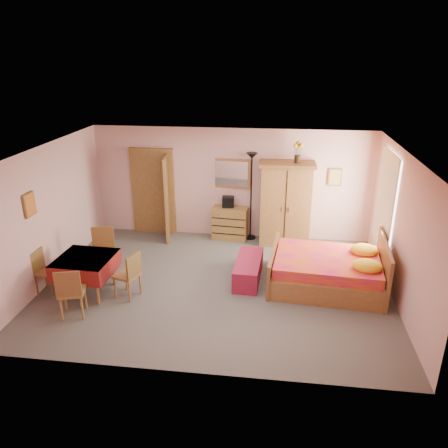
# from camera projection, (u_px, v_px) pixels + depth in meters

# --- Properties ---
(floor) EXTENTS (6.50, 6.50, 0.00)m
(floor) POSITION_uv_depth(u_px,v_px,m) (217.00, 285.00, 8.42)
(floor) COLOR #655F59
(floor) RESTS_ON ground
(ceiling) EXTENTS (6.50, 6.50, 0.00)m
(ceiling) POSITION_uv_depth(u_px,v_px,m) (216.00, 151.00, 7.46)
(ceiling) COLOR brown
(ceiling) RESTS_ON wall_back
(wall_back) EXTENTS (6.50, 0.10, 2.60)m
(wall_back) POSITION_uv_depth(u_px,v_px,m) (232.00, 184.00, 10.25)
(wall_back) COLOR beige
(wall_back) RESTS_ON floor
(wall_front) EXTENTS (6.50, 0.10, 2.60)m
(wall_front) POSITION_uv_depth(u_px,v_px,m) (189.00, 292.00, 5.64)
(wall_front) COLOR beige
(wall_front) RESTS_ON floor
(wall_left) EXTENTS (0.10, 5.00, 2.60)m
(wall_left) POSITION_uv_depth(u_px,v_px,m) (48.00, 214.00, 8.33)
(wall_left) COLOR beige
(wall_left) RESTS_ON floor
(wall_right) EXTENTS (0.10, 5.00, 2.60)m
(wall_right) POSITION_uv_depth(u_px,v_px,m) (402.00, 231.00, 7.56)
(wall_right) COLOR beige
(wall_right) RESTS_ON floor
(doorway) EXTENTS (1.06, 0.12, 2.15)m
(doorway) POSITION_uv_depth(u_px,v_px,m) (153.00, 192.00, 10.55)
(doorway) COLOR #9E6B35
(doorway) RESTS_ON floor
(window) EXTENTS (0.08, 1.40, 1.95)m
(window) POSITION_uv_depth(u_px,v_px,m) (386.00, 201.00, 8.61)
(window) COLOR white
(window) RESTS_ON wall_right
(picture_left) EXTENTS (0.04, 0.32, 0.42)m
(picture_left) POSITION_uv_depth(u_px,v_px,m) (29.00, 205.00, 7.62)
(picture_left) COLOR orange
(picture_left) RESTS_ON wall_left
(picture_back) EXTENTS (0.30, 0.04, 0.40)m
(picture_back) POSITION_uv_depth(u_px,v_px,m) (335.00, 177.00, 9.85)
(picture_back) COLOR #D8BF59
(picture_back) RESTS_ON wall_back
(chest_of_drawers) EXTENTS (0.85, 0.48, 0.78)m
(chest_of_drawers) POSITION_uv_depth(u_px,v_px,m) (230.00, 223.00, 10.38)
(chest_of_drawers) COLOR #A47637
(chest_of_drawers) RESTS_ON floor
(wall_mirror) EXTENTS (0.89, 0.10, 0.71)m
(wall_mirror) POSITION_uv_depth(u_px,v_px,m) (231.00, 174.00, 10.15)
(wall_mirror) COLOR white
(wall_mirror) RESTS_ON wall_back
(stereo) EXTENTS (0.29, 0.22, 0.26)m
(stereo) POSITION_uv_depth(u_px,v_px,m) (228.00, 202.00, 10.25)
(stereo) COLOR black
(stereo) RESTS_ON chest_of_drawers
(floor_lamp) EXTENTS (0.30, 0.30, 2.08)m
(floor_lamp) POSITION_uv_depth(u_px,v_px,m) (251.00, 197.00, 10.16)
(floor_lamp) COLOR black
(floor_lamp) RESTS_ON floor
(wardrobe) EXTENTS (1.24, 0.66, 1.93)m
(wardrobe) POSITION_uv_depth(u_px,v_px,m) (285.00, 204.00, 9.91)
(wardrobe) COLOR #A26E37
(wardrobe) RESTS_ON floor
(sunflower_vase) EXTENTS (0.19, 0.19, 0.47)m
(sunflower_vase) POSITION_uv_depth(u_px,v_px,m) (298.00, 152.00, 9.45)
(sunflower_vase) COLOR gold
(sunflower_vase) RESTS_ON wardrobe
(bed) EXTENTS (2.25, 1.84, 0.98)m
(bed) POSITION_uv_depth(u_px,v_px,m) (327.00, 262.00, 8.23)
(bed) COLOR #C81356
(bed) RESTS_ON floor
(bench) EXTENTS (0.52, 1.29, 0.42)m
(bench) POSITION_uv_depth(u_px,v_px,m) (248.00, 269.00, 8.56)
(bench) COLOR maroon
(bench) RESTS_ON floor
(dining_table) EXTENTS (1.02, 1.02, 0.72)m
(dining_table) POSITION_uv_depth(u_px,v_px,m) (87.00, 275.00, 8.03)
(dining_table) COLOR maroon
(dining_table) RESTS_ON floor
(chair_south) EXTENTS (0.51, 0.51, 0.91)m
(chair_south) POSITION_uv_depth(u_px,v_px,m) (72.00, 291.00, 7.31)
(chair_south) COLOR #A17436
(chair_south) RESTS_ON floor
(chair_north) EXTENTS (0.52, 0.52, 0.95)m
(chair_north) POSITION_uv_depth(u_px,v_px,m) (103.00, 253.00, 8.66)
(chair_north) COLOR brown
(chair_north) RESTS_ON floor
(chair_west) EXTENTS (0.40, 0.40, 0.82)m
(chair_west) POSITION_uv_depth(u_px,v_px,m) (47.00, 271.00, 8.05)
(chair_west) COLOR brown
(chair_west) RESTS_ON floor
(chair_east) EXTENTS (0.50, 0.50, 0.87)m
(chair_east) POSITION_uv_depth(u_px,v_px,m) (127.00, 275.00, 7.89)
(chair_east) COLOR #AB6D3A
(chair_east) RESTS_ON floor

